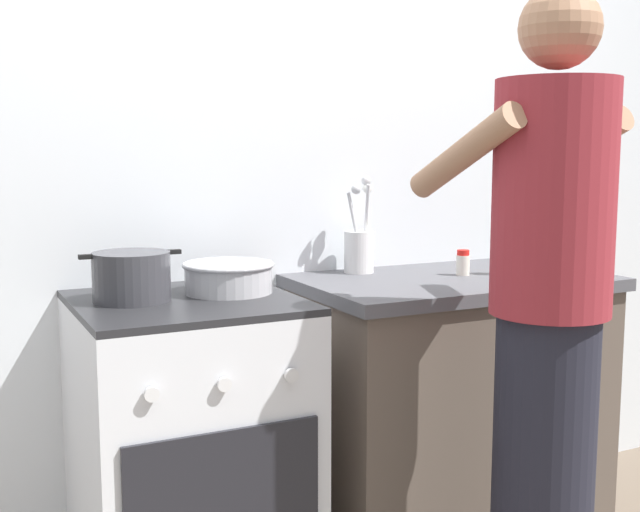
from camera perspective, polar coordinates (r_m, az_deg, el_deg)
name	(u,v)px	position (r m, az deg, el deg)	size (l,w,h in m)	color
back_wall	(310,168)	(2.71, -0.71, 6.38)	(3.20, 0.10, 2.50)	silver
countertop	(450,409)	(2.73, 9.35, -10.79)	(1.00, 0.60, 0.90)	brown
stove_range	(190,455)	(2.35, -9.38, -13.95)	(0.60, 0.62, 0.90)	silver
pot	(132,277)	(2.21, -13.41, -1.45)	(0.28, 0.21, 0.13)	#38383D
mixing_bowl	(228,276)	(2.30, -6.61, -1.44)	(0.27, 0.27, 0.09)	#B7B7BC
utensil_crock	(359,246)	(2.66, 2.86, 0.70)	(0.10, 0.10, 0.32)	silver
spice_bottle	(463,263)	(2.65, 10.26, -0.49)	(0.04, 0.04, 0.08)	silver
oil_bottle	(524,245)	(2.68, 14.49, 0.76)	(0.06, 0.06, 0.24)	gold
person	(547,329)	(2.09, 16.03, -5.06)	(0.41, 0.50, 1.70)	black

